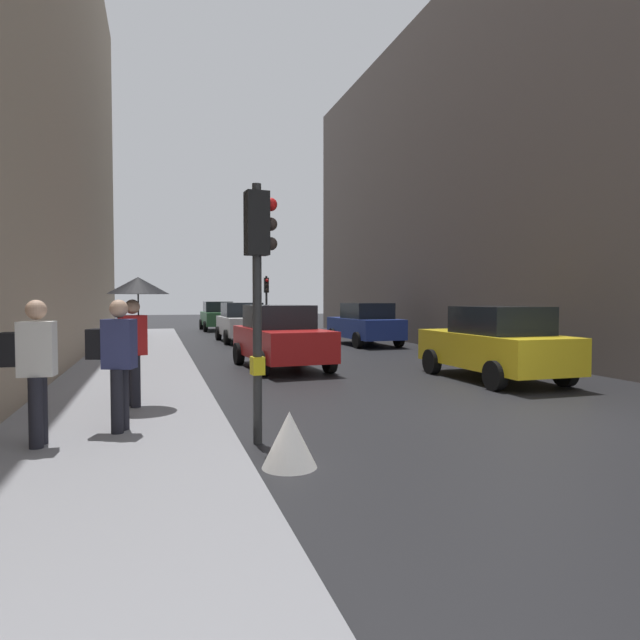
# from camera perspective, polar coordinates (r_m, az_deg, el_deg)

# --- Properties ---
(ground_plane) EXTENTS (120.00, 120.00, 0.00)m
(ground_plane) POSITION_cam_1_polar(r_m,az_deg,el_deg) (9.76, 20.62, -9.38)
(ground_plane) COLOR black
(sidewalk_kerb) EXTENTS (3.13, 40.00, 0.16)m
(sidewalk_kerb) POSITION_cam_1_polar(r_m,az_deg,el_deg) (13.73, -19.09, -5.67)
(sidewalk_kerb) COLOR gray
(sidewalk_kerb) RESTS_ON ground
(building_facade_right) EXTENTS (12.00, 32.06, 13.89)m
(building_facade_right) POSITION_cam_1_polar(r_m,az_deg,el_deg) (25.54, 25.19, 13.33)
(building_facade_right) COLOR #5B514C
(building_facade_right) RESTS_ON ground
(traffic_light_near_left) EXTENTS (0.44, 0.27, 3.46)m
(traffic_light_near_left) POSITION_cam_1_polar(r_m,az_deg,el_deg) (7.31, -6.41, 5.70)
(traffic_light_near_left) COLOR #2D2D2D
(traffic_light_near_left) RESTS_ON ground
(traffic_light_far_median) EXTENTS (0.24, 0.43, 3.22)m
(traffic_light_far_median) POSITION_cam_1_polar(r_m,az_deg,el_deg) (30.81, -5.61, 2.75)
(traffic_light_far_median) COLOR #2D2D2D
(traffic_light_far_median) RESTS_ON ground
(car_yellow_taxi) EXTENTS (2.05, 4.22, 1.76)m
(car_yellow_taxi) POSITION_cam_1_polar(r_m,az_deg,el_deg) (13.62, 17.81, -2.35)
(car_yellow_taxi) COLOR yellow
(car_yellow_taxi) RESTS_ON ground
(car_white_compact) EXTENTS (2.10, 4.24, 1.76)m
(car_white_compact) POSITION_cam_1_polar(r_m,az_deg,el_deg) (24.77, -8.12, -0.24)
(car_white_compact) COLOR silver
(car_white_compact) RESTS_ON ground
(car_green_estate) EXTENTS (2.05, 4.22, 1.76)m
(car_green_estate) POSITION_cam_1_polar(r_m,az_deg,el_deg) (33.97, -10.60, 0.41)
(car_green_estate) COLOR #2D6038
(car_green_estate) RESTS_ON ground
(car_red_sedan) EXTENTS (2.27, 4.32, 1.76)m
(car_red_sedan) POSITION_cam_1_polar(r_m,az_deg,el_deg) (15.24, -4.13, -1.77)
(car_red_sedan) COLOR red
(car_red_sedan) RESTS_ON ground
(car_blue_van) EXTENTS (2.19, 4.29, 1.76)m
(car_blue_van) POSITION_cam_1_polar(r_m,az_deg,el_deg) (22.84, 4.73, -0.43)
(car_blue_van) COLOR navy
(car_blue_van) RESTS_ON ground
(pedestrian_with_umbrella) EXTENTS (1.00, 1.00, 2.14)m
(pedestrian_with_umbrella) POSITION_cam_1_polar(r_m,az_deg,el_deg) (9.50, -18.62, 1.51)
(pedestrian_with_umbrella) COLOR black
(pedestrian_with_umbrella) RESTS_ON sidewalk_kerb
(pedestrian_with_black_backpack) EXTENTS (0.62, 0.36, 1.77)m
(pedestrian_with_black_backpack) POSITION_cam_1_polar(r_m,az_deg,el_deg) (7.42, -27.77, -4.05)
(pedestrian_with_black_backpack) COLOR black
(pedestrian_with_black_backpack) RESTS_ON sidewalk_kerb
(pedestrian_with_grey_backpack) EXTENTS (0.66, 0.45, 1.77)m
(pedestrian_with_grey_backpack) POSITION_cam_1_polar(r_m,az_deg,el_deg) (7.79, -20.52, -3.64)
(pedestrian_with_grey_backpack) COLOR black
(pedestrian_with_grey_backpack) RESTS_ON sidewalk_kerb
(warning_sign_triangle) EXTENTS (0.64, 0.64, 0.65)m
(warning_sign_triangle) POSITION_cam_1_polar(r_m,az_deg,el_deg) (6.42, -3.22, -12.35)
(warning_sign_triangle) COLOR silver
(warning_sign_triangle) RESTS_ON ground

